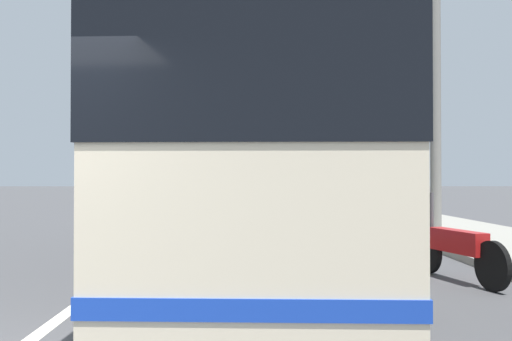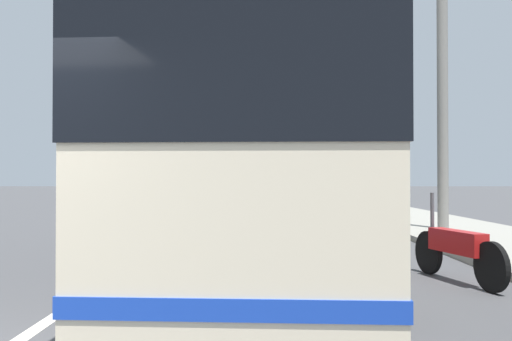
% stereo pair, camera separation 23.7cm
% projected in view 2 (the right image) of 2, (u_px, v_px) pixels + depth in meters
% --- Properties ---
extents(sidewalk_curb, '(110.00, 3.60, 0.14)m').
position_uv_depth(sidewalk_curb, '(479.00, 236.00, 14.15)').
color(sidewalk_curb, gray).
rests_on(sidewalk_curb, ground).
extents(lane_divider_line, '(110.00, 0.16, 0.01)m').
position_uv_depth(lane_divider_line, '(170.00, 239.00, 14.20)').
color(lane_divider_line, silver).
rests_on(lane_divider_line, ground).
extents(coach_bus, '(12.65, 3.16, 3.55)m').
position_uv_depth(coach_bus, '(267.00, 151.00, 10.17)').
color(coach_bus, beige).
rests_on(coach_bus, ground).
extents(motorcycle_angled, '(2.17, 0.64, 1.29)m').
position_uv_depth(motorcycle_angled, '(457.00, 249.00, 8.27)').
color(motorcycle_angled, black).
rests_on(motorcycle_angled, ground).
extents(car_side_street, '(4.19, 1.96, 1.52)m').
position_uv_depth(car_side_street, '(258.00, 190.00, 41.26)').
color(car_side_street, '#2D7238').
rests_on(car_side_street, ground).
extents(car_behind_bus, '(4.17, 1.95, 1.51)m').
position_uv_depth(car_behind_bus, '(269.00, 188.00, 47.45)').
color(car_behind_bus, silver).
rests_on(car_behind_bus, ground).
extents(car_ahead_same_lane, '(4.52, 2.02, 1.44)m').
position_uv_depth(car_ahead_same_lane, '(174.00, 193.00, 33.58)').
color(car_ahead_same_lane, red).
rests_on(car_ahead_same_lane, ground).
extents(car_oncoming, '(4.71, 2.16, 1.55)m').
position_uv_depth(car_oncoming, '(200.00, 189.00, 44.48)').
color(car_oncoming, gold).
rests_on(car_oncoming, ground).
extents(utility_pole, '(0.30, 0.30, 8.99)m').
position_uv_depth(utility_pole, '(442.00, 70.00, 15.62)').
color(utility_pole, slate).
rests_on(utility_pole, ground).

